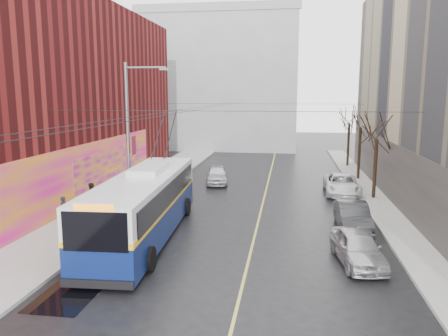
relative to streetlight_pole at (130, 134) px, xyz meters
The scene contains 21 objects.
ground 12.70m from the streetlight_pole, 58.46° to the right, with size 140.00×140.00×0.00m, color black.
sidewalk_left 5.50m from the streetlight_pole, 132.95° to the left, with size 4.00×60.00×0.15m, color gray.
sidewalk_right 16.00m from the streetlight_pole, ahead, with size 2.00×60.00×0.15m, color gray.
lane_line 9.89m from the streetlight_pole, 27.64° to the left, with size 0.12×50.00×0.01m, color #BFB74C.
building_left 10.84m from the streetlight_pole, 157.92° to the left, with size 12.11×36.00×14.00m.
building_far 35.24m from the streetlight_pole, 89.77° to the left, with size 20.50×12.10×18.00m.
streetlight_pole is the anchor object (origin of this frame).
catenary_wires 6.14m from the streetlight_pole, 52.95° to the left, with size 18.00×60.00×0.22m.
tree_near 16.28m from the streetlight_pole, 21.62° to the left, with size 3.20×3.20×6.40m.
tree_mid 19.96m from the streetlight_pole, 40.65° to the left, with size 3.20×3.20×6.68m.
tree_far 25.09m from the streetlight_pole, 52.88° to the left, with size 3.20×3.20×6.57m.
puddle 11.80m from the streetlight_pole, 82.14° to the right, with size 2.03×3.23×0.01m, color black.
pigeons_flying 4.02m from the streetlight_pole, 12.22° to the left, with size 3.05×2.96×1.17m.
trolleybus 5.57m from the streetlight_pole, 62.39° to the right, with size 3.56×13.14×6.17m.
parked_car_a 14.32m from the streetlight_pole, 26.40° to the right, with size 1.69×4.19×1.43m, color #B7B7BC.
parked_car_b 13.44m from the streetlight_pole, ahead, with size 1.55×4.44×1.46m, color #2A2A2C.
parked_car_c 15.63m from the streetlight_pole, 29.39° to the left, with size 2.39×5.18×1.44m, color silver.
following_car 11.27m from the streetlight_pole, 70.33° to the left, with size 1.70×4.24×1.44m, color silver.
pedestrian_a 5.68m from the streetlight_pole, 133.34° to the right, with size 0.56×0.37×1.54m, color black.
pedestrian_b 4.47m from the streetlight_pole, 167.21° to the right, with size 0.88×0.69×1.82m, color black.
pedestrian_c 4.45m from the streetlight_pole, 120.33° to the right, with size 1.09×0.63×1.69m, color black.
Camera 1 is at (3.11, -14.58, 7.19)m, focal length 35.00 mm.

